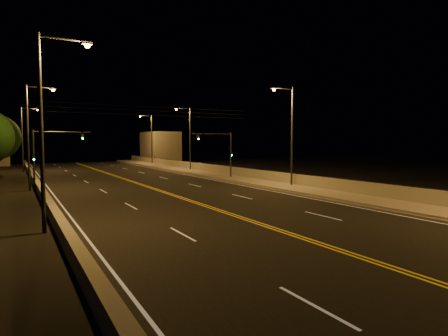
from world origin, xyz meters
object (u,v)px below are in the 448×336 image
streetlight_1 (290,131)px  traffic_signal_right (223,149)px  streetlight_3 (150,136)px  streetlight_5 (31,130)px  streetlight_2 (188,135)px  traffic_signal_left (46,151)px  streetlight_4 (47,119)px  streetlight_6 (24,135)px

streetlight_1 → traffic_signal_right: bearing=98.9°
streetlight_3 → streetlight_5: same height
streetlight_1 → streetlight_5: 23.79m
streetlight_2 → traffic_signal_left: (-20.27, -13.43, -1.92)m
streetlight_3 → streetlight_4: size_ratio=1.00×
streetlight_5 → streetlight_6: bearing=90.0°
streetlight_2 → streetlight_3: 17.82m
streetlight_2 → traffic_signal_left: bearing=-146.5°
streetlight_4 → traffic_signal_right: 27.02m
streetlight_5 → traffic_signal_right: (19.87, -0.10, -1.92)m
streetlight_3 → traffic_signal_left: streetlight_3 is taller
streetlight_6 → traffic_signal_right: 31.63m
streetlight_5 → streetlight_1: bearing=-25.5°
streetlight_5 → traffic_signal_left: bearing=-4.6°
traffic_signal_right → streetlight_6: bearing=129.0°
streetlight_1 → streetlight_5: size_ratio=1.00×
streetlight_1 → streetlight_5: (-21.46, 10.25, 0.00)m
streetlight_2 → streetlight_4: size_ratio=1.00×
streetlight_2 → streetlight_5: 25.27m
streetlight_4 → streetlight_5: 18.30m
streetlight_1 → traffic_signal_left: streetlight_1 is taller
streetlight_1 → streetlight_2: bearing=90.0°
streetlight_5 → traffic_signal_right: bearing=-0.3°
streetlight_4 → streetlight_5: bearing=90.0°
streetlight_1 → streetlight_5: bearing=154.5°
streetlight_1 → streetlight_3: (0.00, 41.40, 0.00)m
streetlight_4 → streetlight_5: (0.00, 18.30, 0.00)m
streetlight_3 → traffic_signal_right: bearing=-92.9°
streetlight_3 → traffic_signal_right: (-1.60, -31.25, -1.92)m
streetlight_1 → traffic_signal_left: 22.75m
streetlight_4 → traffic_signal_left: streetlight_4 is taller
streetlight_6 → traffic_signal_right: bearing=-51.0°
streetlight_5 → traffic_signal_left: streetlight_5 is taller
streetlight_4 → streetlight_6: size_ratio=1.00×
streetlight_1 → streetlight_6: same height
streetlight_2 → traffic_signal_right: size_ratio=1.72×
streetlight_6 → traffic_signal_left: size_ratio=1.72×
streetlight_4 → traffic_signal_left: (1.20, 18.21, -1.92)m
streetlight_4 → streetlight_6: same height
traffic_signal_left → streetlight_6: bearing=92.8°
streetlight_1 → streetlight_3: same height
streetlight_6 → streetlight_3: bearing=17.3°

